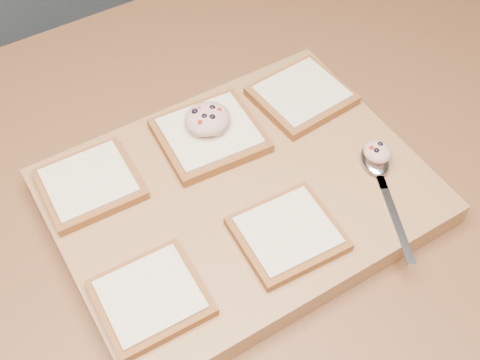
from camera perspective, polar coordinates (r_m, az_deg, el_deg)
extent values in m
cube|color=slate|center=(1.24, -0.16, -12.17)|extent=(1.90, 0.75, 0.84)
cube|color=brown|center=(0.86, -0.23, 0.85)|extent=(2.00, 0.80, 0.06)
cube|color=#A47446|center=(0.77, 0.00, -1.56)|extent=(0.45, 0.34, 0.04)
cube|color=brown|center=(0.77, -14.07, -0.40)|extent=(0.12, 0.11, 0.01)
cube|color=beige|center=(0.77, -14.19, -0.03)|extent=(0.10, 0.09, 0.00)
cube|color=brown|center=(0.80, -2.90, 4.23)|extent=(0.14, 0.13, 0.01)
cube|color=beige|center=(0.80, -2.93, 4.67)|extent=(0.12, 0.11, 0.00)
cube|color=brown|center=(0.86, 5.87, 7.94)|extent=(0.13, 0.12, 0.01)
cube|color=beige|center=(0.85, 5.92, 8.35)|extent=(0.11, 0.10, 0.00)
cube|color=brown|center=(0.68, -8.47, -11.00)|extent=(0.12, 0.11, 0.01)
cube|color=beige|center=(0.67, -8.55, -10.69)|extent=(0.10, 0.09, 0.00)
cube|color=brown|center=(0.71, 4.53, -5.13)|extent=(0.12, 0.11, 0.01)
cube|color=beige|center=(0.70, 4.57, -4.78)|extent=(0.10, 0.10, 0.00)
ellipsoid|color=#DCA18D|center=(0.79, -3.11, 5.81)|extent=(0.06, 0.06, 0.03)
sphere|color=black|center=(0.79, -2.65, 6.81)|extent=(0.01, 0.01, 0.01)
sphere|color=black|center=(0.78, -4.29, 6.46)|extent=(0.01, 0.01, 0.01)
sphere|color=black|center=(0.78, -2.64, 5.95)|extent=(0.01, 0.01, 0.01)
sphere|color=black|center=(0.78, -3.39, 6.00)|extent=(0.01, 0.01, 0.01)
sphere|color=#A5140C|center=(0.79, -2.00, 6.61)|extent=(0.01, 0.01, 0.01)
sphere|color=#A5140C|center=(0.79, -3.84, 6.73)|extent=(0.01, 0.01, 0.01)
sphere|color=#A5140C|center=(0.77, -3.79, 5.46)|extent=(0.01, 0.01, 0.01)
ellipsoid|color=silver|center=(0.80, 12.68, 1.89)|extent=(0.05, 0.06, 0.01)
cube|color=silver|center=(0.78, 13.17, 0.16)|extent=(0.02, 0.04, 0.00)
cube|color=silver|center=(0.75, 14.41, -3.32)|extent=(0.06, 0.13, 0.00)
ellipsoid|color=#DCA18D|center=(0.78, 12.88, 2.60)|extent=(0.03, 0.04, 0.02)
sphere|color=black|center=(0.78, 13.13, 3.28)|extent=(0.01, 0.01, 0.01)
sphere|color=black|center=(0.78, 12.82, 2.71)|extent=(0.01, 0.01, 0.01)
sphere|color=#A5140C|center=(0.78, 12.38, 2.98)|extent=(0.01, 0.01, 0.01)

